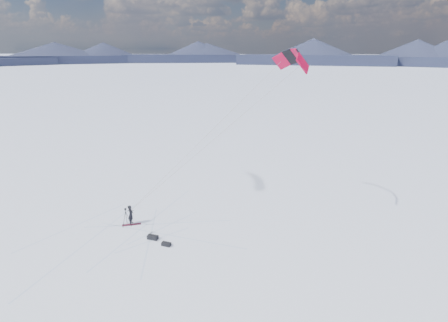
# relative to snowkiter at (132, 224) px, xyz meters

# --- Properties ---
(ground) EXTENTS (1800.00, 1800.00, 0.00)m
(ground) POSITION_rel_snowkiter_xyz_m (0.42, -1.41, 0.00)
(ground) COLOR white
(horizon_hills) EXTENTS (704.00, 704.42, 10.25)m
(horizon_hills) POSITION_rel_snowkiter_xyz_m (0.42, -1.41, 4.49)
(horizon_hills) COLOR black
(horizon_hills) RESTS_ON ground
(snow_tracks) EXTENTS (17.62, 14.39, 0.01)m
(snow_tracks) POSITION_rel_snowkiter_xyz_m (0.01, -2.05, 0.00)
(snow_tracks) COLOR silver
(snow_tracks) RESTS_ON ground
(snowkiter) EXTENTS (0.53, 0.69, 1.68)m
(snowkiter) POSITION_rel_snowkiter_xyz_m (0.00, 0.00, 0.00)
(snowkiter) COLOR black
(snowkiter) RESTS_ON ground
(snowboard) EXTENTS (1.53, 0.75, 0.04)m
(snowboard) POSITION_rel_snowkiter_xyz_m (0.06, -0.19, 0.02)
(snowboard) COLOR maroon
(snowboard) RESTS_ON ground
(tripod) EXTENTS (0.67, 0.72, 1.61)m
(tripod) POSITION_rel_snowkiter_xyz_m (-0.23, -0.39, 1.03)
(tripod) COLOR black
(tripod) RESTS_ON ground
(gear_bag_a) EXTENTS (0.88, 0.53, 0.37)m
(gear_bag_a) POSITION_rel_snowkiter_xyz_m (2.50, -2.07, 0.16)
(gear_bag_a) COLOR black
(gear_bag_a) RESTS_ON ground
(gear_bag_b) EXTENTS (0.75, 0.48, 0.32)m
(gear_bag_b) POSITION_rel_snowkiter_xyz_m (3.77, -2.81, 0.14)
(gear_bag_b) COLOR black
(gear_bag_b) RESTS_ON ground
(power_kite) EXTENTS (14.03, 6.48, 12.63)m
(power_kite) POSITION_rel_snowkiter_xyz_m (12.69, 3.77, 12.94)
(power_kite) COLOR #BC062D
(power_kite) RESTS_ON ground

